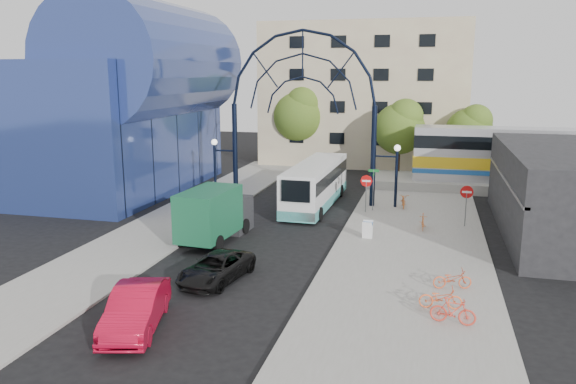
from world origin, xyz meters
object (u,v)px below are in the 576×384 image
(street_name_sign, at_px, (373,181))
(red_sedan, at_px, (136,308))
(city_bus, at_px, (316,184))
(black_suv, at_px, (216,268))
(gateway_arch, at_px, (302,82))
(sandwich_board, at_px, (367,228))
(tree_north_b, at_px, (300,113))
(bike_far_b, at_px, (453,311))
(bike_near_b, at_px, (423,222))
(bike_far_c, at_px, (441,298))
(do_not_enter_sign, at_px, (467,196))
(bike_near_a, at_px, (404,200))
(tree_north_a, at_px, (401,126))
(tree_north_c, at_px, (471,129))
(green_truck, at_px, (215,214))
(stop_sign, at_px, (366,184))
(bike_far_a, at_px, (452,279))

(street_name_sign, relative_size, red_sedan, 0.59)
(city_bus, relative_size, black_suv, 2.52)
(gateway_arch, bearing_deg, sandwich_board, -55.09)
(black_suv, bearing_deg, red_sedan, -91.71)
(tree_north_b, bearing_deg, bike_far_b, -68.02)
(bike_near_b, relative_size, bike_far_c, 0.91)
(do_not_enter_sign, xyz_separation_m, bike_near_a, (-3.84, 4.00, -1.37))
(do_not_enter_sign, height_order, sandwich_board, do_not_enter_sign)
(tree_north_b, xyz_separation_m, black_suv, (3.62, -31.88, -4.66))
(tree_north_a, xyz_separation_m, red_sedan, (-7.42, -33.12, -3.83))
(tree_north_b, relative_size, black_suv, 1.82)
(sandwich_board, xyz_separation_m, tree_north_b, (-9.48, 23.95, 4.52))
(sandwich_board, bearing_deg, do_not_enter_sign, 36.68)
(tree_north_c, height_order, city_bus, tree_north_c)
(street_name_sign, distance_m, bike_near_a, 2.85)
(sandwich_board, distance_m, bike_near_b, 4.00)
(do_not_enter_sign, bearing_deg, tree_north_c, 86.42)
(sandwich_board, relative_size, green_truck, 0.16)
(sandwich_board, bearing_deg, bike_far_c, -66.40)
(gateway_arch, height_order, red_sedan, gateway_arch)
(stop_sign, relative_size, bike_far_a, 1.52)
(tree_north_c, distance_m, red_sedan, 37.75)
(bike_far_b, bearing_deg, green_truck, 64.49)
(bike_near_a, distance_m, bike_far_b, 18.37)
(stop_sign, xyz_separation_m, sandwich_board, (0.80, -6.02, -1.25))
(city_bus, relative_size, red_sedan, 2.34)
(bike_far_b, bearing_deg, tree_north_c, 3.61)
(do_not_enter_sign, distance_m, sandwich_board, 6.85)
(bike_far_b, bearing_deg, city_bus, 34.05)
(stop_sign, xyz_separation_m, bike_far_a, (5.17, -12.60, -1.44))
(sandwich_board, relative_size, black_suv, 0.23)
(tree_north_b, xyz_separation_m, bike_near_a, (11.04, -15.93, -4.66))
(do_not_enter_sign, bearing_deg, bike_near_a, 133.80)
(stop_sign, xyz_separation_m, city_bus, (-3.67, 1.42, -0.41))
(tree_north_a, relative_size, bike_near_b, 4.63)
(street_name_sign, xyz_separation_m, bike_near_b, (3.36, -3.93, -1.56))
(bike_far_b, relative_size, bike_far_c, 1.00)
(bike_near_b, bearing_deg, black_suv, -132.07)
(red_sedan, xyz_separation_m, bike_near_a, (8.46, 21.19, -0.17))
(do_not_enter_sign, bearing_deg, street_name_sign, 155.84)
(tree_north_b, bearing_deg, gateway_arch, -76.32)
(bike_near_b, height_order, bike_far_b, bike_far_b)
(tree_north_c, bearing_deg, bike_far_b, -93.99)
(gateway_arch, distance_m, bike_far_c, 20.93)
(do_not_enter_sign, relative_size, bike_far_a, 1.51)
(stop_sign, height_order, street_name_sign, street_name_sign)
(green_truck, xyz_separation_m, bike_near_b, (11.18, 4.68, -0.93))
(red_sedan, relative_size, bike_far_a, 2.88)
(gateway_arch, distance_m, street_name_sign, 8.38)
(gateway_arch, distance_m, red_sedan, 22.61)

